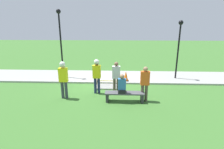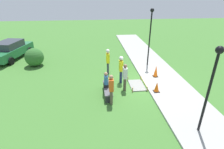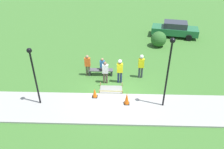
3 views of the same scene
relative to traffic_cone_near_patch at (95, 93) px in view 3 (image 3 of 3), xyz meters
The scene contains 15 objects.
ground_plane 1.34m from the traffic_cone_near_patch, 17.17° to the left, with size 60.00×60.00×0.00m, color #3D702D.
sidewalk 1.62m from the traffic_cone_near_patch, 39.23° to the right, with size 28.00×2.75×0.10m.
wet_concrete_patch 1.38m from the traffic_cone_near_patch, 42.64° to the left, with size 1.51×0.93×0.30m.
traffic_cone_near_patch is the anchor object (origin of this frame).
traffic_cone_far_patch 2.06m from the traffic_cone_near_patch, 17.32° to the right, with size 0.34×0.34×0.78m.
park_bench 2.82m from the traffic_cone_near_patch, 86.98° to the left, with size 1.80×0.44×0.45m.
person_seated_on_bench 2.90m from the traffic_cone_near_patch, 84.36° to the left, with size 0.36×0.44×0.89m.
worker_supervisor 2.50m from the traffic_cone_near_patch, 50.13° to the left, with size 0.40×0.26×1.79m.
worker_assistant 4.02m from the traffic_cone_near_patch, 40.06° to the left, with size 0.40×0.26×1.81m.
bystander_in_orange_shirt 2.86m from the traffic_cone_near_patch, 105.66° to the left, with size 0.40×0.22×1.64m.
bystander_in_gray_shirt 1.93m from the traffic_cone_near_patch, 72.32° to the left, with size 0.40×0.22×1.65m.
lamppost_near 4.83m from the traffic_cone_near_patch, ahead, with size 0.28×0.28×4.24m.
lamppost_far 3.90m from the traffic_cone_near_patch, 167.82° to the right, with size 0.28×0.28×3.59m.
parked_car_green 12.94m from the traffic_cone_near_patch, 56.42° to the left, with size 4.86×2.70×1.53m.
shrub_rounded_near 9.65m from the traffic_cone_near_patch, 57.88° to the left, with size 1.42×1.42×1.42m.
Camera 3 is at (0.20, -11.28, 8.36)m, focal length 35.00 mm.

